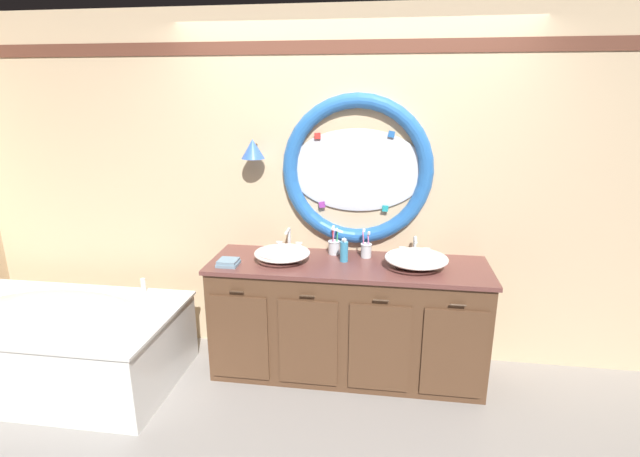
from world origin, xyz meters
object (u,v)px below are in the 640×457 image
at_px(sink_basin_left, 282,253).
at_px(toothbrush_holder_left, 334,246).
at_px(folded_hand_towel, 228,262).
at_px(soap_dispenser, 344,251).
at_px(toothbrush_holder_right, 366,250).
at_px(bathtub, 58,339).
at_px(sink_basin_right, 416,259).

xyz_separation_m(sink_basin_left, toothbrush_holder_left, (0.35, 0.21, -0.00)).
bearing_deg(folded_hand_towel, soap_dispenser, 13.95).
relative_size(toothbrush_holder_left, toothbrush_holder_right, 1.00).
distance_m(bathtub, sink_basin_right, 2.60).
bearing_deg(toothbrush_holder_right, soap_dispenser, -144.24).
height_order(bathtub, toothbrush_holder_right, toothbrush_holder_right).
bearing_deg(sink_basin_right, sink_basin_left, 180.00).
height_order(bathtub, sink_basin_right, sink_basin_right).
distance_m(sink_basin_left, toothbrush_holder_right, 0.61).
relative_size(toothbrush_holder_right, soap_dispenser, 1.22).
bearing_deg(sink_basin_left, soap_dispenser, 8.19).
relative_size(bathtub, folded_hand_towel, 11.84).
height_order(bathtub, folded_hand_towel, folded_hand_towel).
xyz_separation_m(sink_basin_right, toothbrush_holder_right, (-0.35, 0.17, -0.01)).
bearing_deg(sink_basin_left, folded_hand_towel, -159.39).
bearing_deg(soap_dispenser, sink_basin_right, -7.11).
bearing_deg(sink_basin_left, sink_basin_right, 0.00).
relative_size(bathtub, sink_basin_right, 3.92).
xyz_separation_m(toothbrush_holder_left, folded_hand_towel, (-0.70, -0.35, -0.04)).
distance_m(bathtub, folded_hand_towel, 1.35).
bearing_deg(toothbrush_holder_left, folded_hand_towel, -153.89).
relative_size(sink_basin_right, toothbrush_holder_right, 2.00).
bearing_deg(folded_hand_towel, bathtub, -167.64).
distance_m(bathtub, sink_basin_left, 1.71).
bearing_deg(bathtub, sink_basin_left, 14.31).
bearing_deg(bathtub, toothbrush_holder_left, 17.71).
relative_size(sink_basin_left, toothbrush_holder_right, 1.85).
distance_m(toothbrush_holder_left, folded_hand_towel, 0.79).
bearing_deg(folded_hand_towel, sink_basin_left, 20.61).
distance_m(soap_dispenser, folded_hand_towel, 0.82).
relative_size(bathtub, soap_dispenser, 9.53).
bearing_deg(sink_basin_left, bathtub, -165.69).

